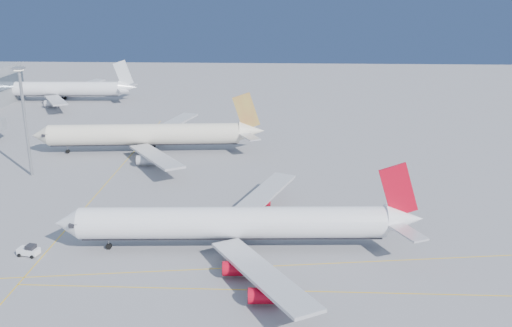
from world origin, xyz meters
The scene contains 7 objects.
ground centered at (0.00, 0.00, 0.00)m, with size 500.00×500.00×0.00m, color slate.
taxiway_lines centered at (-14.71, 6.34, 0.01)m, with size 118.86×140.00×0.02m.
airliner_virgin centered at (-4.73, 0.79, 4.99)m, with size 67.13×60.24×16.56m.
airliner_etihad centered at (-35.00, 61.55, 5.25)m, with size 66.07×60.79×17.24m.
airliner_third centered at (-87.75, 132.09, 5.12)m, with size 63.10×58.18×16.93m.
pushback_tug centered at (-42.46, -3.75, 0.97)m, with size 4.04×2.91×2.10m.
light_mast centered at (-60.59, 39.80, 16.16)m, with size 2.37×2.37×27.38m.
Camera 1 is at (2.34, -94.23, 46.94)m, focal length 40.00 mm.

